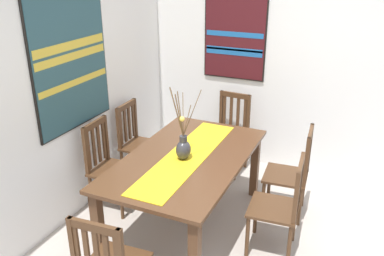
% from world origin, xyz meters
% --- Properties ---
extents(wall_back, '(6.40, 0.12, 2.70)m').
position_xyz_m(wall_back, '(0.00, 1.86, 1.35)').
color(wall_back, white).
rests_on(wall_back, ground_plane).
extents(wall_side, '(0.12, 6.40, 2.70)m').
position_xyz_m(wall_side, '(1.86, 0.00, 1.35)').
color(wall_side, white).
rests_on(wall_side, ground_plane).
extents(dining_table, '(1.79, 1.04, 0.76)m').
position_xyz_m(dining_table, '(0.21, 0.66, 0.66)').
color(dining_table, '#51331E').
rests_on(dining_table, ground_plane).
extents(table_runner, '(1.64, 0.36, 0.01)m').
position_xyz_m(table_runner, '(0.21, 0.66, 0.76)').
color(table_runner, gold).
rests_on(table_runner, dining_table).
extents(centerpiece_vase, '(0.21, 0.23, 0.69)m').
position_xyz_m(centerpiece_vase, '(0.15, 0.66, 0.88)').
color(centerpiece_vase, '#333338').
rests_on(centerpiece_vase, dining_table).
extents(chair_0, '(0.45, 0.45, 0.92)m').
position_xyz_m(chair_0, '(0.21, -0.24, 0.47)').
color(chair_0, '#4C301C').
rests_on(chair_0, ground_plane).
extents(chair_1, '(0.44, 0.44, 0.94)m').
position_xyz_m(chair_1, '(0.20, 1.55, 0.48)').
color(chair_1, '#4C301C').
rests_on(chair_1, ground_plane).
extents(chair_2, '(0.45, 0.45, 0.96)m').
position_xyz_m(chair_2, '(1.50, 0.68, 0.49)').
color(chair_2, '#4C301C').
rests_on(chair_2, ground_plane).
extents(chair_3, '(0.43, 0.43, 0.93)m').
position_xyz_m(chair_3, '(0.83, 1.58, 0.48)').
color(chair_3, '#4C301C').
rests_on(chair_3, ground_plane).
extents(chair_5, '(0.45, 0.45, 0.95)m').
position_xyz_m(chair_5, '(0.83, -0.22, 0.48)').
color(chair_5, '#4C301C').
rests_on(chair_5, ground_plane).
extents(painting_on_back_wall, '(1.02, 0.05, 1.34)m').
position_xyz_m(painting_on_back_wall, '(0.10, 1.79, 1.59)').
color(painting_on_back_wall, black).
extents(painting_on_side_wall, '(0.05, 0.76, 0.99)m').
position_xyz_m(painting_on_side_wall, '(1.79, 0.76, 1.58)').
color(painting_on_side_wall, black).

